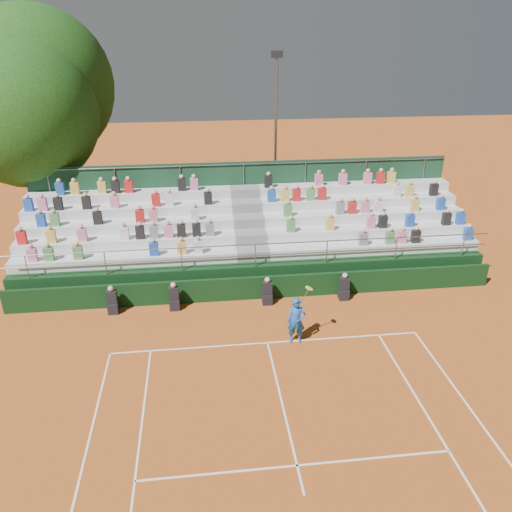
{
  "coord_description": "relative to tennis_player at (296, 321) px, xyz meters",
  "views": [
    {
      "loc": [
        -2.16,
        -14.65,
        10.34
      ],
      "look_at": [
        0.0,
        3.5,
        1.8
      ],
      "focal_mm": 35.0,
      "sensor_mm": 36.0,
      "label": 1
    }
  ],
  "objects": [
    {
      "name": "line_officials",
      "position": [
        -2.3,
        2.79,
        -0.4
      ],
      "size": [
        9.68,
        0.4,
        1.19
      ],
      "color": "black",
      "rests_on": "ground"
    },
    {
      "name": "grandstand",
      "position": [
        -1.02,
        6.48,
        0.2
      ],
      "size": [
        20.0,
        5.2,
        4.4
      ],
      "color": "black",
      "rests_on": "ground"
    },
    {
      "name": "courtside_wall",
      "position": [
        -1.01,
        3.24,
        -0.38
      ],
      "size": [
        20.0,
        0.15,
        1.0
      ],
      "primitive_type": "cube",
      "color": "black",
      "rests_on": "ground"
    },
    {
      "name": "tree_west",
      "position": [
        -11.12,
        10.58,
        5.53
      ],
      "size": [
        6.78,
        6.78,
        9.81
      ],
      "color": "#371F14",
      "rests_on": "ground"
    },
    {
      "name": "tennis_player",
      "position": [
        0.0,
        0.0,
        0.0
      ],
      "size": [
        0.88,
        0.5,
        2.22
      ],
      "color": "#1650AA",
      "rests_on": "ground"
    },
    {
      "name": "tree_east",
      "position": [
        -11.19,
        13.38,
        6.58
      ],
      "size": [
        7.82,
        7.82,
        11.38
      ],
      "color": "#371F14",
      "rests_on": "ground"
    },
    {
      "name": "ground",
      "position": [
        -1.01,
        0.04,
        -0.88
      ],
      "size": [
        90.0,
        90.0,
        0.0
      ],
      "primitive_type": "plane",
      "color": "#B2531D",
      "rests_on": "ground"
    },
    {
      "name": "floodlight_mast",
      "position": [
        1.2,
        12.87,
        4.34
      ],
      "size": [
        0.6,
        0.25,
        9.07
      ],
      "color": "gray",
      "rests_on": "ground"
    }
  ]
}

